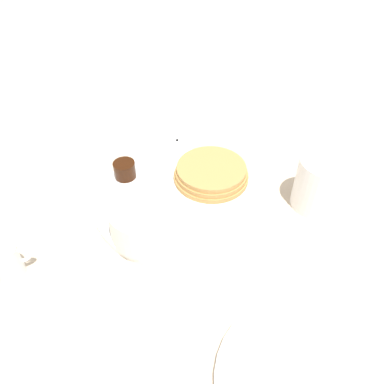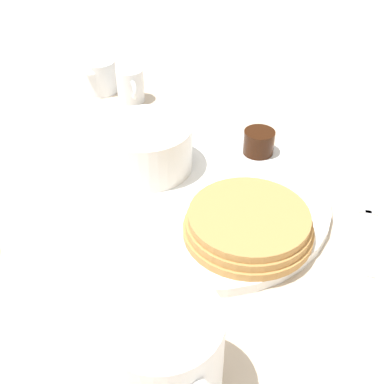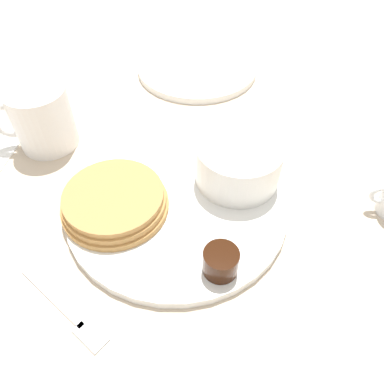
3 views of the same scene
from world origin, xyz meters
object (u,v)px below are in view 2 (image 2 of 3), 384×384
creamer_pitcher_far (100,76)px  fork (369,221)px  bowl (146,146)px  plate (205,198)px  coffee_mug (166,361)px  creamer_pitcher_near (130,85)px

creamer_pitcher_far → fork: size_ratio=0.51×
bowl → fork: bearing=51.3°
plate → coffee_mug: (0.22, -0.11, 0.04)m
coffee_mug → creamer_pitcher_near: coffee_mug is taller
plate → coffee_mug: bearing=-26.9°
plate → bowl: 0.10m
plate → bowl: bowl is taller
creamer_pitcher_near → fork: creamer_pitcher_near is taller
plate → fork: size_ratio=2.38×
coffee_mug → fork: size_ratio=0.99×
plate → creamer_pitcher_near: 0.28m
bowl → coffee_mug: coffee_mug is taller
fork → bowl: bearing=-128.7°
coffee_mug → creamer_pitcher_far: (-0.54, 0.05, -0.02)m
plate → bowl: size_ratio=2.56×
coffee_mug → creamer_pitcher_far: bearing=175.0°
coffee_mug → fork: (-0.12, 0.27, -0.04)m
coffee_mug → plate: bearing=153.1°
fork → creamer_pitcher_far: bearing=-152.2°
bowl → creamer_pitcher_far: bowl is taller
plate → coffee_mug: 0.24m
creamer_pitcher_near → creamer_pitcher_far: 0.06m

